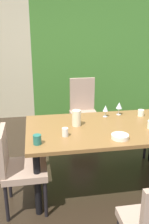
{
  "coord_description": "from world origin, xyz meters",
  "views": [
    {
      "loc": [
        -0.27,
        -2.55,
        1.84
      ],
      "look_at": [
        0.22,
        0.31,
        0.85
      ],
      "focal_mm": 40.0,
      "sensor_mm": 36.0,
      "label": 1
    }
  ],
  "objects": [
    {
      "name": "garden_window_panel",
      "position": [
        1.3,
        2.7,
        1.45
      ],
      "size": [
        3.13,
        0.1,
        2.9
      ],
      "primitive_type": "cube",
      "color": "#417D2D",
      "rests_on": "ground_plane"
    },
    {
      "name": "wine_glass_corner",
      "position": [
        0.82,
        0.4,
        0.87
      ],
      "size": [
        0.08,
        0.08,
        0.17
      ],
      "color": "silver",
      "rests_on": "dining_table"
    },
    {
      "name": "chair_left_near",
      "position": [
        -0.47,
        -0.26,
        0.52
      ],
      "size": [
        0.44,
        0.44,
        0.91
      ],
      "rotation": [
        0.0,
        0.0,
        -1.57
      ],
      "color": "tan",
      "rests_on": "ground_plane"
    },
    {
      "name": "cup_east",
      "position": [
        -0.26,
        -0.3,
        0.8
      ],
      "size": [
        0.08,
        0.08,
        0.1
      ],
      "primitive_type": "cylinder",
      "color": "#256A5C",
      "rests_on": "dining_table"
    },
    {
      "name": "cup_south",
      "position": [
        1.09,
        0.31,
        0.79
      ],
      "size": [
        0.08,
        0.08,
        0.08
      ],
      "primitive_type": "cylinder",
      "color": "white",
      "rests_on": "dining_table"
    },
    {
      "name": "dining_table",
      "position": [
        0.55,
        0.03,
        0.67
      ],
      "size": [
        1.84,
        1.04,
        0.75
      ],
      "color": "brown",
      "rests_on": "ground_plane"
    },
    {
      "name": "cup_front",
      "position": [
        0.04,
        -0.16,
        0.79
      ],
      "size": [
        0.07,
        0.07,
        0.09
      ],
      "primitive_type": "cylinder",
      "color": "silver",
      "rests_on": "dining_table"
    },
    {
      "name": "pitcher_center",
      "position": [
        0.21,
        0.12,
        0.84
      ],
      "size": [
        0.11,
        0.1,
        0.19
      ],
      "color": "beige",
      "rests_on": "dining_table"
    },
    {
      "name": "chair_head_far",
      "position": [
        0.55,
        1.36,
        0.56
      ],
      "size": [
        0.44,
        0.45,
        1.04
      ],
      "rotation": [
        0.0,
        0.0,
        3.14
      ],
      "color": "tan",
      "rests_on": "ground_plane"
    },
    {
      "name": "serving_bowl_north",
      "position": [
        0.59,
        -0.31,
        0.77
      ],
      "size": [
        0.18,
        0.18,
        0.04
      ],
      "primitive_type": "cylinder",
      "color": "white",
      "rests_on": "dining_table"
    },
    {
      "name": "ground_plane",
      "position": [
        0.0,
        0.0,
        -0.01
      ],
      "size": [
        5.73,
        5.49,
        0.02
      ],
      "primitive_type": "cube",
      "color": "black"
    },
    {
      "name": "wine_glass_rear",
      "position": [
        0.63,
        0.36,
        0.86
      ],
      "size": [
        0.07,
        0.07,
        0.15
      ],
      "color": "silver",
      "rests_on": "dining_table"
    }
  ]
}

